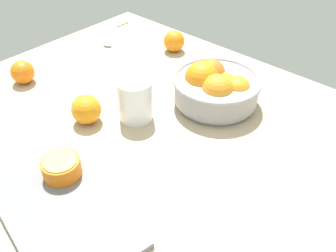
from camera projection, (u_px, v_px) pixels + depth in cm
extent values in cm
cube|color=tan|center=(176.00, 145.00, 89.07)|extent=(132.05, 92.88, 3.00)
cylinder|color=#99999E|center=(215.00, 101.00, 99.77)|extent=(20.00, 20.00, 1.20)
cylinder|color=#99999E|center=(216.00, 90.00, 97.53)|extent=(21.74, 21.74, 6.00)
torus|color=#99999E|center=(217.00, 80.00, 95.66)|extent=(22.94, 22.94, 1.20)
sphere|color=orange|center=(237.00, 89.00, 94.57)|extent=(7.00, 7.00, 7.00)
sphere|color=orange|center=(225.00, 85.00, 98.17)|extent=(6.66, 6.66, 6.66)
sphere|color=orange|center=(210.00, 73.00, 99.70)|extent=(7.98, 7.98, 7.98)
sphere|color=orange|center=(202.00, 78.00, 96.57)|extent=(8.79, 8.79, 8.79)
sphere|color=orange|center=(218.00, 90.00, 92.77)|extent=(7.92, 7.92, 7.92)
cylinder|color=white|center=(137.00, 99.00, 92.18)|extent=(8.52, 8.52, 10.55)
cylinder|color=#FAAC23|center=(137.00, 106.00, 93.51)|extent=(7.49, 7.49, 6.27)
cube|color=slate|center=(61.00, 211.00, 71.05)|extent=(36.70, 24.64, 1.32)
cylinder|color=orange|center=(62.00, 168.00, 76.51)|extent=(7.89, 7.89, 3.73)
cylinder|color=#F8BF61|center=(60.00, 161.00, 75.25)|extent=(6.94, 6.94, 0.30)
sphere|color=orange|center=(22.00, 72.00, 106.23)|extent=(6.59, 6.59, 6.59)
sphere|color=orange|center=(86.00, 109.00, 91.59)|extent=(7.29, 7.29, 7.29)
sphere|color=orange|center=(174.00, 41.00, 121.47)|extent=(6.79, 6.79, 6.79)
ellipsoid|color=silver|center=(107.00, 45.00, 125.92)|extent=(3.63, 2.92, 1.00)
cylinder|color=silver|center=(129.00, 51.00, 122.82)|extent=(13.69, 3.92, 0.70)
cylinder|color=#4C8638|center=(123.00, 25.00, 139.64)|extent=(0.40, 6.57, 0.30)
sphere|color=#4C8638|center=(127.00, 22.00, 140.81)|extent=(0.94, 0.94, 0.94)
sphere|color=#4C8638|center=(125.00, 23.00, 140.18)|extent=(0.66, 0.66, 0.66)
sphere|color=#4C8638|center=(123.00, 24.00, 139.55)|extent=(0.99, 0.99, 0.99)
sphere|color=#4C8638|center=(121.00, 25.00, 138.92)|extent=(0.69, 0.69, 0.69)
sphere|color=#4C8638|center=(118.00, 26.00, 138.29)|extent=(0.92, 0.92, 0.92)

